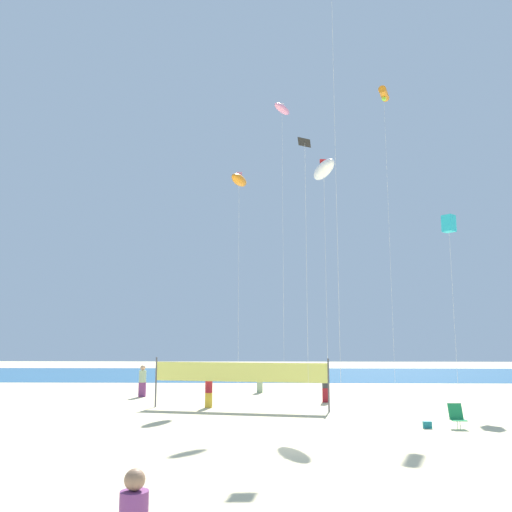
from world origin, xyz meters
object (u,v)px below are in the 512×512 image
at_px(beachgoer_sage_shirt, 143,380).
at_px(folding_beach_chair, 457,415).
at_px(kite_white_inflatable, 324,170).
at_px(kite_pink_inflatable, 282,110).
at_px(beachgoer_maroon_shirt, 209,390).
at_px(kite_orange_inflatable, 239,180).
at_px(kite_orange_tube, 384,95).
at_px(kite_cyan_box, 449,224).
at_px(beach_handbag, 427,425).
at_px(volleyball_net, 239,374).
at_px(beachgoer_charcoal_shirt, 326,385).
at_px(kite_black_diamond, 305,146).
at_px(beachgoer_mustard_shirt, 260,378).

distance_m(beachgoer_sage_shirt, folding_beach_chair, 17.73).
distance_m(kite_white_inflatable, kite_pink_inflatable, 7.96).
relative_size(beachgoer_maroon_shirt, kite_white_inflatable, 0.12).
height_order(folding_beach_chair, kite_orange_inflatable, kite_orange_inflatable).
distance_m(kite_orange_inflatable, kite_orange_tube, 10.76).
xyz_separation_m(beachgoer_sage_shirt, kite_cyan_box, (17.36, -1.87, 8.68)).
xyz_separation_m(folding_beach_chair, kite_orange_tube, (0.40, 11.52, 18.25)).
relative_size(beach_handbag, kite_orange_inflatable, 0.02).
bearing_deg(volleyball_net, beachgoer_charcoal_shirt, 33.48).
bearing_deg(kite_pink_inflatable, kite_orange_inflatable, 149.33).
distance_m(kite_orange_inflatable, kite_pink_inflatable, 5.25).
distance_m(folding_beach_chair, kite_pink_inflatable, 21.50).
height_order(beachgoer_maroon_shirt, volleyball_net, volleyball_net).
bearing_deg(kite_orange_tube, beachgoer_maroon_shirt, -150.79).
height_order(kite_orange_inflatable, kite_pink_inflatable, kite_pink_inflatable).
xyz_separation_m(beachgoer_charcoal_shirt, kite_orange_inflatable, (-4.90, 4.94, 12.71)).
height_order(volleyball_net, kite_black_diamond, kite_black_diamond).
bearing_deg(kite_orange_tube, volleyball_net, -144.09).
xyz_separation_m(kite_white_inflatable, kite_black_diamond, (-1.26, -4.31, -0.29)).
bearing_deg(kite_pink_inflatable, beachgoer_mustard_shirt, 130.13).
distance_m(beachgoer_maroon_shirt, kite_orange_inflatable, 14.69).
distance_m(beach_handbag, kite_pink_inflatable, 21.50).
bearing_deg(kite_orange_inflatable, beachgoer_mustard_shirt, 3.23).
xyz_separation_m(kite_pink_inflatable, kite_orange_tube, (6.53, 0.22, 1.02)).
distance_m(beachgoer_maroon_shirt, beachgoer_sage_shirt, 6.42).
bearing_deg(beachgoer_mustard_shirt, kite_orange_tube, 51.22).
relative_size(beachgoer_sage_shirt, kite_orange_inflatable, 0.13).
relative_size(beachgoer_mustard_shirt, kite_pink_inflatable, 0.09).
distance_m(beachgoer_maroon_shirt, kite_orange_tube, 21.46).
relative_size(beachgoer_maroon_shirt, folding_beach_chair, 1.74).
relative_size(beachgoer_charcoal_shirt, kite_black_diamond, 0.13).
bearing_deg(kite_orange_tube, kite_pink_inflatable, -178.08).
distance_m(beachgoer_charcoal_shirt, beach_handbag, 8.62).
height_order(beachgoer_maroon_shirt, kite_white_inflatable, kite_white_inflatable).
bearing_deg(beachgoer_maroon_shirt, volleyball_net, 90.58).
distance_m(beachgoer_charcoal_shirt, kite_orange_inflatable, 14.49).
bearing_deg(folding_beach_chair, kite_white_inflatable, 98.47).
bearing_deg(beach_handbag, kite_cyan_box, 64.21).
bearing_deg(kite_orange_tube, kite_black_diamond, -120.66).
relative_size(beachgoer_maroon_shirt, kite_orange_tube, 0.08).
height_order(beachgoer_mustard_shirt, beachgoer_sage_shirt, beachgoer_sage_shirt).
bearing_deg(beachgoer_maroon_shirt, beach_handbag, 79.10).
bearing_deg(beachgoer_maroon_shirt, beachgoer_sage_shirt, -114.96).
bearing_deg(beachgoer_maroon_shirt, kite_pink_inflatable, 167.83).
xyz_separation_m(beachgoer_mustard_shirt, kite_pink_inflatable, (1.47, -1.74, 16.83)).
relative_size(kite_cyan_box, kite_black_diamond, 0.83).
xyz_separation_m(beachgoer_charcoal_shirt, kite_orange_tube, (4.44, 3.49, 17.85)).
bearing_deg(beachgoer_charcoal_shirt, beach_handbag, -146.34).
xyz_separation_m(volleyball_net, kite_cyan_box, (11.48, 3.45, 7.99)).
relative_size(beachgoer_mustard_shirt, kite_black_diamond, 0.13).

